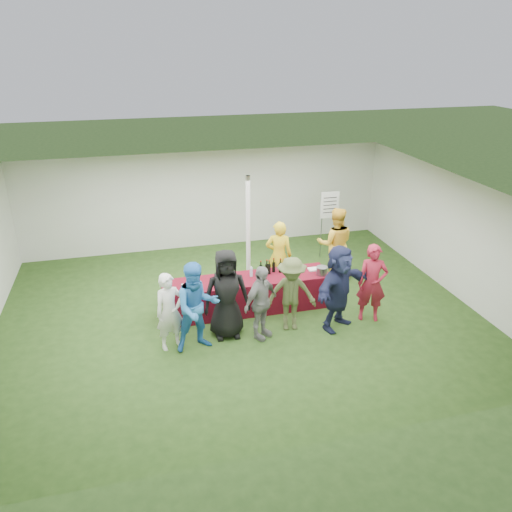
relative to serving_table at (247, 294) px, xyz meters
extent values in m
plane|color=#284719|center=(-0.20, -0.11, -0.38)|extent=(60.00, 60.00, 0.00)
plane|color=white|center=(-0.20, 3.89, 0.97)|extent=(10.00, 0.00, 10.00)
plane|color=white|center=(-0.20, -4.11, 0.97)|extent=(10.00, 0.00, 10.00)
plane|color=white|center=(4.80, -0.11, 0.97)|extent=(0.00, 8.00, 8.00)
plane|color=white|center=(-0.20, -0.11, 2.33)|extent=(10.00, 10.00, 0.00)
cylinder|color=silver|center=(0.30, 1.09, 0.98)|extent=(0.10, 0.10, 2.70)
cube|color=maroon|center=(0.00, 0.00, 0.00)|extent=(3.60, 0.80, 0.75)
cylinder|color=black|center=(0.34, 0.11, 0.48)|extent=(0.07, 0.07, 0.22)
cylinder|color=black|center=(0.34, 0.11, 0.64)|extent=(0.03, 0.03, 0.08)
cylinder|color=maroon|center=(0.34, 0.11, 0.69)|extent=(0.03, 0.03, 0.02)
cylinder|color=black|center=(0.48, 0.13, 0.48)|extent=(0.07, 0.07, 0.22)
cylinder|color=black|center=(0.48, 0.13, 0.64)|extent=(0.03, 0.03, 0.08)
cylinder|color=maroon|center=(0.48, 0.13, 0.69)|extent=(0.03, 0.03, 0.02)
cylinder|color=black|center=(0.52, 0.10, 0.48)|extent=(0.07, 0.07, 0.22)
cylinder|color=black|center=(0.52, 0.10, 0.64)|extent=(0.03, 0.03, 0.08)
cylinder|color=maroon|center=(0.52, 0.10, 0.69)|extent=(0.03, 0.03, 0.02)
cylinder|color=black|center=(0.64, 0.18, 0.48)|extent=(0.07, 0.07, 0.22)
cylinder|color=black|center=(0.64, 0.18, 0.64)|extent=(0.03, 0.03, 0.08)
cylinder|color=maroon|center=(0.64, 0.18, 0.69)|extent=(0.03, 0.03, 0.02)
cylinder|color=black|center=(0.78, 0.12, 0.48)|extent=(0.07, 0.07, 0.22)
cylinder|color=black|center=(0.78, 0.12, 0.64)|extent=(0.03, 0.03, 0.08)
cylinder|color=maroon|center=(0.78, 0.12, 0.69)|extent=(0.03, 0.03, 0.02)
cylinder|color=silver|center=(-1.39, -0.26, 0.38)|extent=(0.06, 0.06, 0.00)
cylinder|color=silver|center=(-1.39, -0.26, 0.42)|extent=(0.01, 0.01, 0.07)
cylinder|color=silver|center=(-1.39, -0.26, 0.50)|extent=(0.06, 0.06, 0.08)
cylinder|color=#4D0809|center=(-1.39, -0.26, 0.47)|extent=(0.05, 0.05, 0.02)
cylinder|color=silver|center=(-1.10, -0.30, 0.38)|extent=(0.06, 0.06, 0.00)
cylinder|color=silver|center=(-1.10, -0.30, 0.42)|extent=(0.01, 0.01, 0.07)
cylinder|color=silver|center=(-1.10, -0.30, 0.50)|extent=(0.06, 0.06, 0.08)
cylinder|color=#4D0809|center=(-1.10, -0.30, 0.47)|extent=(0.05, 0.05, 0.02)
cylinder|color=silver|center=(-0.82, -0.26, 0.38)|extent=(0.06, 0.06, 0.00)
cylinder|color=silver|center=(-0.82, -0.26, 0.42)|extent=(0.01, 0.01, 0.07)
cylinder|color=silver|center=(-0.82, -0.26, 0.50)|extent=(0.06, 0.06, 0.08)
cylinder|color=#4D0809|center=(-0.82, -0.26, 0.47)|extent=(0.05, 0.05, 0.02)
cylinder|color=silver|center=(-0.34, -0.28, 0.38)|extent=(0.06, 0.06, 0.00)
cylinder|color=silver|center=(-0.34, -0.28, 0.42)|extent=(0.01, 0.01, 0.07)
cylinder|color=silver|center=(-0.34, -0.28, 0.50)|extent=(0.06, 0.06, 0.08)
cylinder|color=#4D0809|center=(-0.34, -0.28, 0.47)|extent=(0.05, 0.05, 0.02)
cylinder|color=silver|center=(0.12, 0.08, 0.47)|extent=(0.07, 0.07, 0.20)
cylinder|color=silver|center=(0.12, 0.08, 0.59)|extent=(0.03, 0.03, 0.03)
cube|color=white|center=(1.54, 0.05, 0.39)|extent=(0.25, 0.18, 0.03)
cylinder|color=slate|center=(1.62, -0.22, 0.46)|extent=(0.24, 0.24, 0.18)
cylinder|color=slate|center=(2.60, 2.32, 0.18)|extent=(0.02, 0.02, 1.10)
cylinder|color=slate|center=(3.00, 2.32, 0.18)|extent=(0.02, 0.02, 1.10)
cube|color=white|center=(2.80, 2.32, 1.07)|extent=(0.50, 0.02, 0.70)
cube|color=black|center=(2.80, 2.30, 1.27)|extent=(0.36, 0.01, 0.02)
cube|color=black|center=(2.80, 2.30, 1.17)|extent=(0.36, 0.01, 0.02)
cube|color=black|center=(2.80, 2.30, 1.07)|extent=(0.36, 0.01, 0.02)
cube|color=black|center=(2.80, 2.30, 0.97)|extent=(0.36, 0.01, 0.02)
cube|color=black|center=(2.80, 2.30, 0.88)|extent=(0.36, 0.01, 0.02)
imported|color=yellow|center=(0.95, 0.78, 0.47)|extent=(0.71, 0.58, 1.69)
imported|color=yellow|center=(2.43, 0.99, 0.53)|extent=(1.04, 0.91, 1.81)
imported|color=white|center=(-1.74, -1.05, 0.39)|extent=(0.65, 0.53, 1.54)
imported|color=#2A74C3|center=(-1.24, -1.21, 0.51)|extent=(0.95, 0.78, 1.77)
imported|color=black|center=(-0.63, -0.90, 0.54)|extent=(0.91, 0.61, 1.83)
imported|color=gray|center=(0.00, -1.14, 0.39)|extent=(0.95, 0.82, 1.53)
imported|color=#46502A|center=(0.67, -0.98, 0.41)|extent=(1.09, 0.73, 1.57)
imported|color=#1D2244|center=(1.61, -1.16, 0.52)|extent=(1.69, 1.32, 1.79)
imported|color=maroon|center=(2.40, -1.04, 0.46)|extent=(0.71, 0.59, 1.67)
camera|label=1|loc=(-2.21, -9.31, 5.07)|focal=35.00mm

